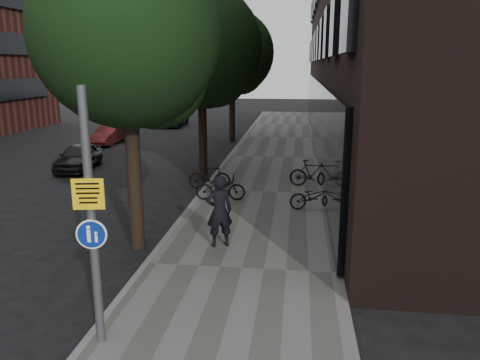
% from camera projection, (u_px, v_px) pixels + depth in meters
% --- Properties ---
extents(sidewalk, '(4.50, 60.00, 0.12)m').
position_uv_depth(sidewalk, '(264.00, 193.00, 17.06)').
color(sidewalk, '#66635E').
rests_on(sidewalk, ground).
extents(curb_edge, '(0.15, 60.00, 0.13)m').
position_uv_depth(curb_edge, '(203.00, 191.00, 17.33)').
color(curb_edge, slate).
rests_on(curb_edge, ground).
extents(street_tree_near, '(4.40, 4.40, 7.50)m').
position_uv_depth(street_tree_near, '(132.00, 43.00, 11.03)').
color(street_tree_near, black).
rests_on(street_tree_near, ground).
extents(street_tree_mid, '(5.00, 5.00, 7.80)m').
position_uv_depth(street_tree_mid, '(203.00, 52.00, 19.22)').
color(street_tree_mid, black).
rests_on(street_tree_mid, ground).
extents(street_tree_far, '(5.00, 5.00, 7.80)m').
position_uv_depth(street_tree_far, '(233.00, 56.00, 27.89)').
color(street_tree_far, black).
rests_on(street_tree_far, ground).
extents(signpost, '(0.48, 0.14, 4.20)m').
position_uv_depth(signpost, '(92.00, 220.00, 7.32)').
color(signpost, '#595B5E').
rests_on(signpost, sidewalk).
extents(pedestrian, '(0.80, 0.68, 1.85)m').
position_uv_depth(pedestrian, '(219.00, 211.00, 11.71)').
color(pedestrian, black).
rests_on(pedestrian, sidewalk).
extents(parked_bike_facade_near, '(1.67, 0.90, 0.83)m').
position_uv_depth(parked_bike_facade_near, '(314.00, 196.00, 14.87)').
color(parked_bike_facade_near, black).
rests_on(parked_bike_facade_near, sidewalk).
extents(parked_bike_facade_far, '(1.74, 0.66, 1.02)m').
position_uv_depth(parked_bike_facade_far, '(312.00, 174.00, 17.59)').
color(parked_bike_facade_far, black).
rests_on(parked_bike_facade_far, sidewalk).
extents(parked_bike_curb_near, '(1.72, 0.72, 0.88)m').
position_uv_depth(parked_bike_curb_near, '(220.00, 187.00, 15.87)').
color(parked_bike_curb_near, black).
rests_on(parked_bike_curb_near, sidewalk).
extents(parked_bike_curb_far, '(1.59, 0.58, 0.93)m').
position_uv_depth(parked_bike_curb_far, '(209.00, 176.00, 17.41)').
color(parked_bike_curb_far, black).
rests_on(parked_bike_curb_far, sidewalk).
extents(parked_car_near, '(1.74, 3.55, 1.17)m').
position_uv_depth(parked_car_near, '(79.00, 157.00, 21.04)').
color(parked_car_near, black).
rests_on(parked_car_near, ground).
extents(parked_car_mid, '(1.27, 3.35, 1.09)m').
position_uv_depth(parked_car_mid, '(109.00, 135.00, 27.90)').
color(parked_car_mid, '#551918').
rests_on(parked_car_mid, ground).
extents(parked_car_far, '(1.92, 4.34, 1.24)m').
position_uv_depth(parked_car_far, '(174.00, 118.00, 36.25)').
color(parked_car_far, '#1A2030').
rests_on(parked_car_far, ground).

